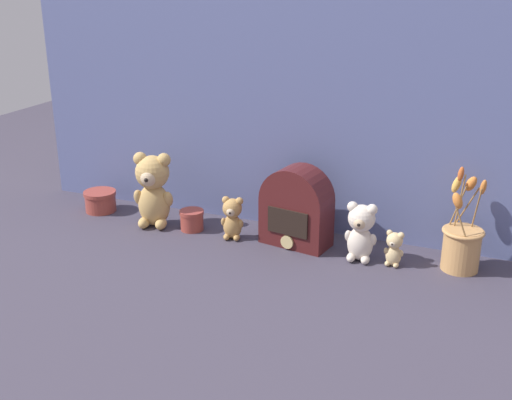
{
  "coord_description": "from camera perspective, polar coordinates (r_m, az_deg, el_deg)",
  "views": [
    {
      "loc": [
        0.71,
        -1.68,
        0.82
      ],
      "look_at": [
        0.0,
        0.02,
        0.13
      ],
      "focal_mm": 45.0,
      "sensor_mm": 36.0,
      "label": 1
    }
  ],
  "objects": [
    {
      "name": "ground_plane",
      "position": [
        2.0,
        -0.22,
        -3.72
      ],
      "size": [
        4.0,
        4.0,
        0.0
      ],
      "primitive_type": "plane",
      "color": "#3D3847"
    },
    {
      "name": "backdrop_wall",
      "position": [
        2.03,
        1.61,
        7.68
      ],
      "size": [
        1.72,
        0.02,
        0.74
      ],
      "color": "slate",
      "rests_on": "ground"
    },
    {
      "name": "teddy_bear_large",
      "position": [
        2.1,
        -9.12,
        1.04
      ],
      "size": [
        0.14,
        0.12,
        0.25
      ],
      "color": "tan",
      "rests_on": "ground"
    },
    {
      "name": "teddy_bear_medium",
      "position": [
        1.87,
        9.32,
        -2.69
      ],
      "size": [
        0.1,
        0.09,
        0.18
      ],
      "color": "beige",
      "rests_on": "ground"
    },
    {
      "name": "teddy_bear_small",
      "position": [
        2.0,
        -2.11,
        -1.52
      ],
      "size": [
        0.08,
        0.07,
        0.14
      ],
      "color": "tan",
      "rests_on": "ground"
    },
    {
      "name": "teddy_bear_tiny",
      "position": [
        1.87,
        12.18,
        -4.15
      ],
      "size": [
        0.06,
        0.05,
        0.11
      ],
      "color": "#DBBC84",
      "rests_on": "ground"
    },
    {
      "name": "flower_vase",
      "position": [
        1.89,
        17.81,
        -3.69
      ],
      "size": [
        0.12,
        0.17,
        0.29
      ],
      "color": "tan",
      "rests_on": "ground"
    },
    {
      "name": "vintage_radio",
      "position": [
        1.95,
        3.61,
        -0.82
      ],
      "size": [
        0.22,
        0.14,
        0.25
      ],
      "color": "#4C1919",
      "rests_on": "ground"
    },
    {
      "name": "decorative_tin_tall",
      "position": [
        2.09,
        -5.72,
        -1.77
      ],
      "size": [
        0.08,
        0.08,
        0.07
      ],
      "color": "#993D33",
      "rests_on": "ground"
    },
    {
      "name": "decorative_tin_short",
      "position": [
        2.3,
        -13.67,
        -0.08
      ],
      "size": [
        0.11,
        0.11,
        0.07
      ],
      "color": "#993D33",
      "rests_on": "ground"
    }
  ]
}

